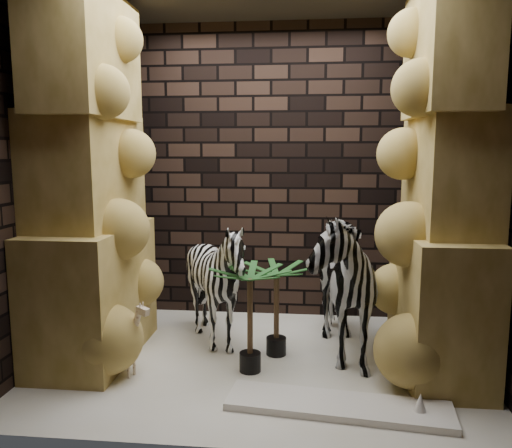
# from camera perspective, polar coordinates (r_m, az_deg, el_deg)

# --- Properties ---
(floor) EXTENTS (3.50, 3.50, 0.00)m
(floor) POSITION_cam_1_polar(r_m,az_deg,el_deg) (4.32, 0.32, -15.25)
(floor) COLOR white
(floor) RESTS_ON ground
(wall_back) EXTENTS (3.50, 0.00, 3.50)m
(wall_back) POSITION_cam_1_polar(r_m,az_deg,el_deg) (5.21, 1.67, 5.80)
(wall_back) COLOR black
(wall_back) RESTS_ON ground
(wall_front) EXTENTS (3.50, 0.00, 3.50)m
(wall_front) POSITION_cam_1_polar(r_m,az_deg,el_deg) (2.73, -2.19, 3.59)
(wall_front) COLOR black
(wall_front) RESTS_ON ground
(wall_left) EXTENTS (0.00, 3.00, 3.00)m
(wall_left) POSITION_cam_1_polar(r_m,az_deg,el_deg) (4.49, -22.58, 4.79)
(wall_left) COLOR black
(wall_left) RESTS_ON ground
(wall_right) EXTENTS (0.00, 3.00, 3.00)m
(wall_right) POSITION_cam_1_polar(r_m,az_deg,el_deg) (4.18, 25.05, 4.44)
(wall_right) COLOR black
(wall_right) RESTS_ON ground
(rock_pillar_left) EXTENTS (0.68, 1.30, 3.00)m
(rock_pillar_left) POSITION_cam_1_polar(r_m,az_deg,el_deg) (4.33, -18.49, 4.89)
(rock_pillar_left) COLOR tan
(rock_pillar_left) RESTS_ON floor
(rock_pillar_right) EXTENTS (0.58, 1.25, 3.00)m
(rock_pillar_right) POSITION_cam_1_polar(r_m,az_deg,el_deg) (4.08, 20.66, 4.61)
(rock_pillar_right) COLOR tan
(rock_pillar_right) RESTS_ON floor
(zebra_right) EXTENTS (0.90, 1.37, 1.50)m
(zebra_right) POSITION_cam_1_polar(r_m,az_deg,el_deg) (4.30, 8.51, -4.88)
(zebra_right) COLOR white
(zebra_right) RESTS_ON floor
(zebra_left) EXTENTS (1.18, 1.34, 1.04)m
(zebra_left) POSITION_cam_1_polar(r_m,az_deg,el_deg) (4.46, -4.46, -7.39)
(zebra_left) COLOR white
(zebra_left) RESTS_ON floor
(giraffe_toy) EXTENTS (0.34, 0.22, 0.62)m
(giraffe_toy) POSITION_cam_1_polar(r_m,az_deg,el_deg) (4.11, -14.86, -12.12)
(giraffe_toy) COLOR beige
(giraffe_toy) RESTS_ON floor
(palm_front) EXTENTS (0.36, 0.36, 0.80)m
(palm_front) POSITION_cam_1_polar(r_m,az_deg,el_deg) (4.31, 2.32, -9.62)
(palm_front) COLOR #143F17
(palm_front) RESTS_ON floor
(palm_back) EXTENTS (0.36, 0.36, 0.85)m
(palm_back) POSITION_cam_1_polar(r_m,az_deg,el_deg) (3.99, -0.68, -10.73)
(palm_back) COLOR #143F17
(palm_back) RESTS_ON floor
(surfboard) EXTENTS (1.53, 0.54, 0.05)m
(surfboard) POSITION_cam_1_polar(r_m,az_deg,el_deg) (3.64, 9.25, -19.63)
(surfboard) COLOR white
(surfboard) RESTS_ON floor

